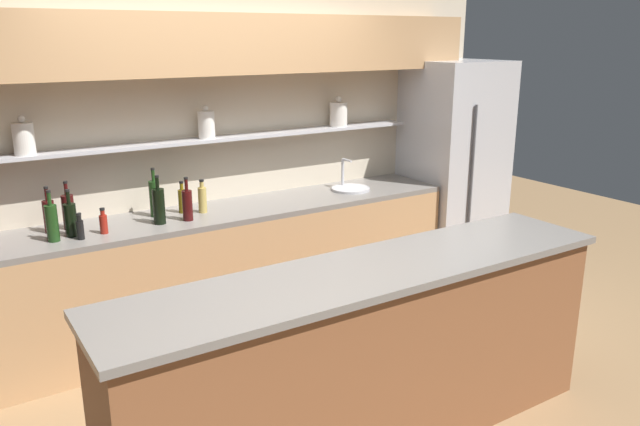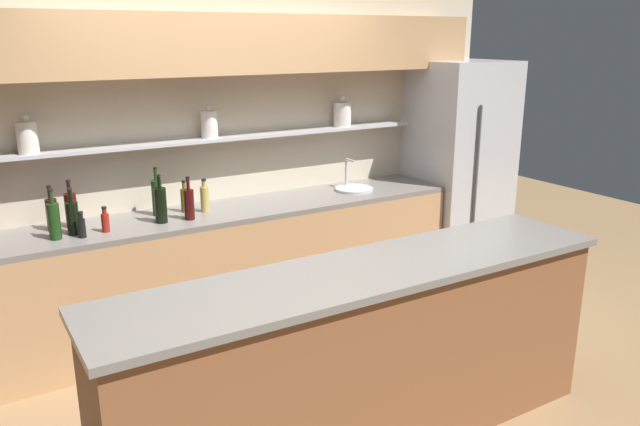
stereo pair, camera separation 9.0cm
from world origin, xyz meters
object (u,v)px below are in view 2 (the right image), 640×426
at_px(bottle_wine_4, 161,205).
at_px(bottle_sauce_8, 105,221).
at_px(bottle_wine_7, 52,214).
at_px(bottle_wine_10, 71,210).
at_px(bottle_sauce_1, 82,226).
at_px(bottle_wine_6, 189,204).
at_px(bottle_spirit_2, 205,198).
at_px(bottle_wine_9, 54,220).
at_px(refrigerator, 458,171).
at_px(bottle_wine_3, 73,217).
at_px(sink_fixture, 354,187).
at_px(bottle_wine_5, 157,197).
at_px(bottle_oil_0, 185,199).

relative_size(bottle_wine_4, bottle_sauce_8, 1.98).
distance_m(bottle_wine_7, bottle_wine_10, 0.12).
xyz_separation_m(bottle_sauce_1, bottle_sauce_8, (0.15, 0.04, -0.00)).
bearing_deg(bottle_wine_6, bottle_spirit_2, 38.98).
relative_size(bottle_spirit_2, bottle_wine_9, 0.75).
relative_size(refrigerator, bottle_wine_6, 6.37).
distance_m(bottle_wine_3, bottle_wine_6, 0.75).
bearing_deg(bottle_wine_4, bottle_sauce_8, -177.11).
xyz_separation_m(bottle_sauce_1, bottle_wine_6, (0.72, 0.04, 0.04)).
bearing_deg(bottle_sauce_1, sink_fixture, 4.09).
bearing_deg(sink_fixture, bottle_wine_4, -176.82).
xyz_separation_m(sink_fixture, bottle_wine_5, (-1.61, 0.10, 0.11)).
relative_size(bottle_spirit_2, bottle_wine_6, 0.80).
height_order(refrigerator, bottle_sauce_8, refrigerator).
bearing_deg(bottle_wine_9, bottle_sauce_8, -1.29).
bearing_deg(bottle_wine_9, bottle_wine_5, 15.93).
distance_m(bottle_oil_0, bottle_wine_5, 0.20).
xyz_separation_m(refrigerator, bottle_sauce_8, (-3.13, -0.06, 0.02)).
distance_m(bottle_wine_5, bottle_wine_9, 0.74).
distance_m(refrigerator, bottle_oil_0, 2.53).
relative_size(bottle_wine_4, bottle_wine_7, 1.10).
height_order(refrigerator, sink_fixture, refrigerator).
relative_size(bottle_sauce_8, bottle_wine_9, 0.52).
distance_m(bottle_wine_7, bottle_wine_9, 0.21).
bearing_deg(sink_fixture, bottle_wine_6, -175.30).
bearing_deg(bottle_wine_6, bottle_sauce_1, -177.15).
height_order(refrigerator, bottle_wine_5, refrigerator).
distance_m(sink_fixture, bottle_wine_4, 1.65).
distance_m(bottle_spirit_2, bottle_wine_10, 0.90).
height_order(bottle_wine_4, bottle_wine_10, bottle_wine_4).
distance_m(refrigerator, bottle_sauce_1, 3.28).
bearing_deg(bottle_sauce_8, bottle_sauce_1, -163.76).
distance_m(refrigerator, bottle_wine_4, 2.75).
bearing_deg(bottle_wine_9, bottle_wine_10, 57.02).
height_order(bottle_wine_7, bottle_wine_10, bottle_wine_10).
relative_size(sink_fixture, bottle_wine_6, 1.04).
xyz_separation_m(bottle_wine_4, bottle_wine_9, (-0.68, -0.01, -0.00)).
height_order(bottle_oil_0, bottle_wine_4, bottle_wine_4).
distance_m(sink_fixture, bottle_wine_7, 2.31).
height_order(bottle_wine_5, bottle_sauce_8, bottle_wine_5).
bearing_deg(bottle_sauce_8, refrigerator, 1.13).
distance_m(sink_fixture, bottle_sauce_8, 2.02).
height_order(bottle_wine_4, bottle_wine_7, bottle_wine_4).
xyz_separation_m(bottle_wine_4, bottle_wine_6, (0.19, -0.03, -0.01)).
distance_m(bottle_wine_5, bottle_wine_10, 0.57).
relative_size(refrigerator, bottle_spirit_2, 7.98).
bearing_deg(bottle_wine_3, bottle_wine_10, 82.51).
height_order(refrigerator, bottle_oil_0, refrigerator).
bearing_deg(bottle_spirit_2, bottle_wine_10, 173.66).
xyz_separation_m(bottle_spirit_2, bottle_wine_6, (-0.16, -0.13, 0.01)).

